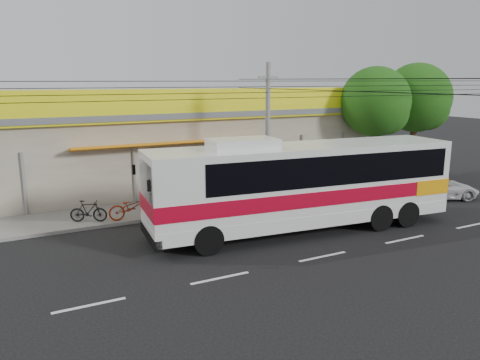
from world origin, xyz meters
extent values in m
plane|color=black|center=(0.00, 0.00, 0.00)|extent=(120.00, 120.00, 0.00)
cube|color=slate|center=(0.00, 6.00, 0.07)|extent=(30.00, 3.20, 0.15)
cube|color=gray|center=(0.00, 11.60, 2.10)|extent=(22.00, 8.00, 4.20)
cube|color=#56595D|center=(0.00, 11.60, 4.35)|extent=(22.60, 8.60, 0.30)
cube|color=yellow|center=(0.00, 7.48, 4.90)|extent=(22.00, 0.24, 1.60)
cube|color=#BD100A|center=(-2.00, 7.45, 4.90)|extent=(9.00, 0.10, 1.20)
cube|color=#157718|center=(6.50, 7.45, 4.90)|extent=(2.40, 0.10, 1.10)
cube|color=navy|center=(9.20, 7.45, 4.90)|extent=(2.20, 0.10, 1.10)
cube|color=#BD100A|center=(-9.00, 7.45, 4.90)|extent=(3.00, 0.10, 1.10)
cube|color=orange|center=(-2.00, 7.30, 3.00)|extent=(10.00, 1.20, 0.37)
cube|color=silver|center=(1.06, 0.32, 2.03)|extent=(12.99, 3.88, 3.09)
cube|color=#A7071E|center=(1.06, 0.32, 1.65)|extent=(13.03, 3.92, 0.59)
cube|color=orange|center=(6.58, -0.22, 1.65)|extent=(1.96, 2.88, 0.64)
cube|color=black|center=(1.81, 0.24, 2.72)|extent=(10.87, 3.72, 1.17)
cube|color=black|center=(-5.22, 0.92, 2.51)|extent=(0.39, 2.35, 1.60)
cube|color=silver|center=(-1.59, 0.57, 3.76)|extent=(2.69, 1.73, 0.38)
cylinder|color=black|center=(-3.51, -0.45, 0.55)|extent=(1.14, 0.45, 1.11)
cylinder|color=black|center=(-3.28, 1.95, 0.55)|extent=(1.14, 0.45, 1.11)
cylinder|color=black|center=(5.30, -1.30, 0.55)|extent=(1.14, 0.45, 1.11)
cylinder|color=black|center=(5.53, 1.10, 0.55)|extent=(1.14, 0.45, 1.11)
imported|color=maroon|center=(-4.89, 4.70, 0.69)|extent=(2.07, 0.74, 1.08)
imported|color=black|center=(-6.68, 5.12, 0.62)|extent=(1.62, 1.06, 0.95)
imported|color=silver|center=(10.53, 1.49, 0.57)|extent=(4.52, 3.26, 1.14)
cylinder|color=slate|center=(1.66, 4.20, 3.47)|extent=(0.23, 0.23, 6.95)
cube|color=slate|center=(1.66, 4.20, 6.25)|extent=(1.04, 0.10, 0.10)
cylinder|color=black|center=(10.49, 6.48, 1.77)|extent=(0.40, 0.40, 3.53)
sphere|color=#14420E|center=(10.49, 6.48, 4.86)|extent=(4.19, 4.19, 4.19)
sphere|color=#14420E|center=(11.15, 6.15, 4.19)|extent=(2.65, 2.65, 2.65)
cylinder|color=black|center=(13.97, 6.54, 1.83)|extent=(0.41, 0.41, 3.66)
sphere|color=#14420E|center=(13.97, 6.54, 5.03)|extent=(4.35, 4.35, 4.35)
sphere|color=#14420E|center=(14.66, 6.19, 4.35)|extent=(2.75, 2.75, 2.75)
camera|label=1|loc=(-9.76, -15.03, 6.12)|focal=35.00mm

